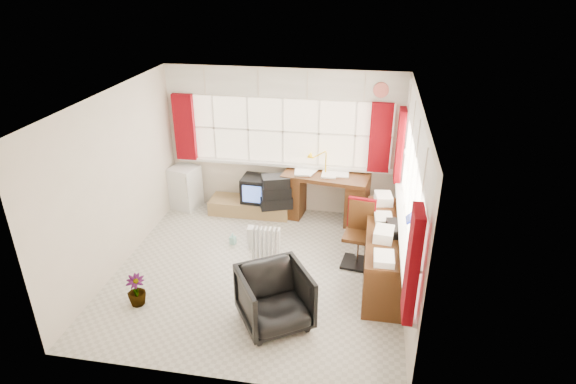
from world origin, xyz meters
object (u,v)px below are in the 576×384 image
(tv_bench, at_px, (250,206))
(crt_tv, at_px, (257,189))
(task_chair, at_px, (359,230))
(office_chair, at_px, (275,298))
(desk_lamp, at_px, (326,158))
(desk, at_px, (326,193))
(credenza, at_px, (383,252))
(radiator, at_px, (266,251))
(mini_fridge, at_px, (185,187))

(tv_bench, distance_m, crt_tv, 0.37)
(task_chair, bearing_deg, office_chair, -120.94)
(desk_lamp, distance_m, crt_tv, 1.33)
(desk_lamp, relative_size, crt_tv, 0.81)
(desk, xyz_separation_m, desk_lamp, (-0.02, -0.01, 0.65))
(task_chair, distance_m, credenza, 0.50)
(radiator, height_order, mini_fridge, mini_fridge)
(crt_tv, bearing_deg, task_chair, -33.68)
(office_chair, bearing_deg, tv_bench, 77.93)
(desk_lamp, xyz_separation_m, credenza, (0.98, -1.59, -0.71))
(office_chair, xyz_separation_m, crt_tv, (-0.87, 2.76, 0.10))
(task_chair, height_order, radiator, task_chair)
(radiator, relative_size, mini_fridge, 0.82)
(radiator, relative_size, crt_tv, 1.23)
(desk_lamp, height_order, crt_tv, desk_lamp)
(desk, distance_m, credenza, 1.87)
(tv_bench, xyz_separation_m, crt_tv, (0.13, 0.01, 0.35))
(desk_lamp, relative_size, office_chair, 0.51)
(crt_tv, bearing_deg, desk_lamp, 3.02)
(credenza, relative_size, mini_fridge, 2.63)
(desk_lamp, bearing_deg, mini_fridge, -179.48)
(desk_lamp, bearing_deg, credenza, -58.42)
(tv_bench, relative_size, crt_tv, 2.76)
(office_chair, height_order, credenza, credenza)
(desk, distance_m, office_chair, 2.85)
(tv_bench, bearing_deg, radiator, -67.96)
(desk_lamp, height_order, tv_bench, desk_lamp)
(task_chair, relative_size, credenza, 0.49)
(office_chair, bearing_deg, desk_lamp, 51.89)
(radiator, height_order, credenza, credenza)
(radiator, relative_size, tv_bench, 0.44)
(credenza, bearing_deg, mini_fridge, 155.66)
(tv_bench, bearing_deg, mini_fridge, 177.58)
(credenza, relative_size, tv_bench, 1.43)
(radiator, xyz_separation_m, crt_tv, (-0.50, 1.57, 0.22))
(credenza, bearing_deg, radiator, -178.62)
(desk, distance_m, task_chair, 1.41)
(desk, distance_m, crt_tv, 1.19)
(desk_lamp, bearing_deg, tv_bench, -176.78)
(desk, xyz_separation_m, radiator, (-0.69, -1.64, -0.20))
(credenza, distance_m, crt_tv, 2.64)
(desk, bearing_deg, credenza, -59.09)
(office_chair, bearing_deg, desk, 51.48)
(desk_lamp, bearing_deg, task_chair, -63.42)
(task_chair, xyz_separation_m, mini_fridge, (-3.12, 1.24, -0.14))
(task_chair, distance_m, office_chair, 1.82)
(tv_bench, bearing_deg, desk, 3.47)
(office_chair, bearing_deg, mini_fridge, 96.03)
(task_chair, height_order, tv_bench, task_chair)
(desk_lamp, xyz_separation_m, crt_tv, (-1.17, -0.06, -0.63))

